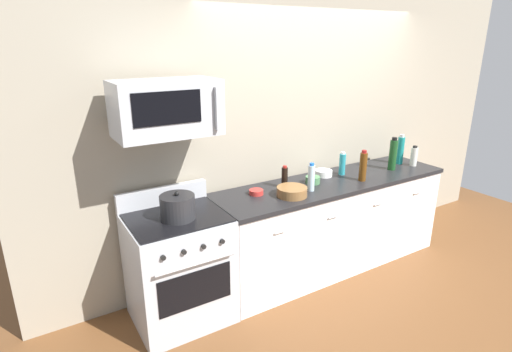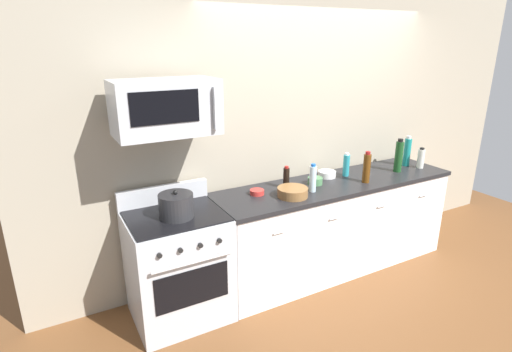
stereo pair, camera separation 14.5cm
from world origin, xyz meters
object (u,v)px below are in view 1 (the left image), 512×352
Objects in this scene: bowl_white_ceramic at (324,173)px; bottle_soy_sauce_dark at (285,177)px; microwave at (166,108)px; bottle_vinegar_white at (414,156)px; range_oven at (179,267)px; bottle_sparkling_teal at (400,150)px; bottle_wine_amber at (363,166)px; bottle_water_clear at (311,178)px; bowl_wooden_salad at (292,191)px; stockpot at (178,207)px; bottle_dish_soap at (342,164)px; bottle_wine_green at (393,154)px; bowl_green_glaze at (313,180)px; bowl_red_small at (256,192)px.

bottle_soy_sauce_dark is at bearing -172.72° from bowl_white_ceramic.
bottle_vinegar_white is at bearing -2.66° from microwave.
bottle_sparkling_teal is at bearing 1.09° from range_oven.
bottle_wine_amber is 1.18× the size of bottle_water_clear.
bottle_water_clear is at bearing -179.12° from bottle_vinegar_white.
range_oven is 4.01× the size of bowl_wooden_salad.
bottle_water_clear is 1.25m from stockpot.
bottle_dish_soap is 0.80m from bottle_sparkling_teal.
bowl_green_glaze is at bearing 174.46° from bottle_wine_green.
range_oven is at bearing -174.46° from bowl_white_ceramic.
bottle_dish_soap is 0.68× the size of bottle_wine_green.
bottle_soy_sauce_dark is 0.81× the size of bottle_water_clear.
range_oven is 1.22m from bottle_soy_sauce_dark.
range_oven reaches higher than bowl_wooden_salad.
bowl_red_small is (-1.83, 0.02, -0.13)m from bottle_sparkling_teal.
bottle_soy_sauce_dark is at bearing 4.69° from range_oven.
bottle_soy_sauce_dark is at bearing 171.10° from bowl_green_glaze.
bowl_white_ceramic is 1.25× the size of bowl_green_glaze.
bottle_vinegar_white is (1.59, -0.17, 0.01)m from bottle_soy_sauce_dark.
bottle_wine_green is 2.48× the size of bowl_green_glaze.
bottle_sparkling_teal is 2.35× the size of bowl_green_glaze.
bottle_vinegar_white is at bearing 1.43° from bowl_wooden_salad.
bottle_sparkling_teal is 1.23× the size of stockpot.
bowl_green_glaze is at bearing 24.20° from bowl_wooden_salad.
bottle_wine_green is 0.26m from bottle_sparkling_teal.
bottle_sparkling_teal is at bearing -0.75° from bowl_red_small.
bowl_red_small is at bearing -174.35° from bowl_white_ceramic.
bowl_red_small is at bearing 179.25° from bottle_sparkling_teal.
bowl_wooden_salad is (-0.78, -0.22, -0.07)m from bottle_dish_soap.
bottle_wine_amber is (-0.53, -0.10, -0.02)m from bottle_wine_green.
stockpot is (-1.62, -0.21, 0.06)m from bowl_white_ceramic.
bowl_wooden_salad is at bearing -175.04° from bottle_water_clear.
stockpot is at bearing -90.00° from range_oven.
bowl_red_small is (0.78, 0.03, -0.81)m from microwave.
bottle_wine_green reaches higher than bottle_soy_sauce_dark.
microwave is 1.81m from bowl_white_ceramic.
microwave is 2.69m from bottle_sparkling_teal.
bottle_water_clear is at bearing 4.96° from bowl_wooden_salad.
microwave is 1.12m from bowl_red_small.
range_oven is 0.55m from stockpot.
bottle_sparkling_teal is at bearing -1.50° from bottle_soy_sauce_dark.
bottle_water_clear is at bearing -2.22° from stockpot.
bowl_wooden_salad is at bearing -38.42° from bowl_red_small.
bowl_wooden_salad is (-1.59, -0.17, -0.11)m from bottle_sparkling_teal.
bottle_water_clear is (1.25, -0.15, -0.71)m from microwave.
bottle_vinegar_white is 1.27× the size of bowl_white_ceramic.
bottle_wine_amber reaches higher than bowl_green_glaze.
stockpot is at bearing 176.20° from bowl_wooden_salad.
bottle_soy_sauce_dark is 0.32m from bowl_red_small.
bottle_dish_soap is at bearing 98.28° from bottle_wine_amber.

